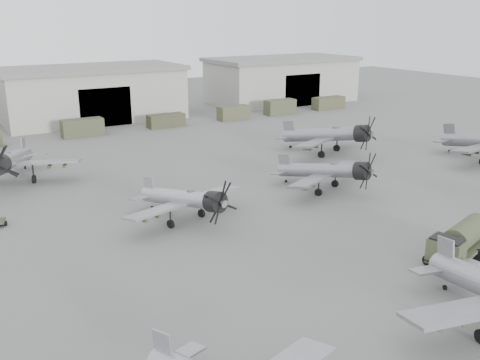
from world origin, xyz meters
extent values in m
plane|color=#555553|center=(0.00, 0.00, 0.00)|extent=(220.00, 220.00, 0.00)
cube|color=#9C9C92|center=(0.00, 62.00, 4.00)|extent=(28.00, 14.00, 8.00)
cube|color=slate|center=(0.00, 62.00, 8.35)|extent=(29.00, 14.80, 0.70)
cube|color=black|center=(0.00, 55.20, 3.00)|extent=(8.12, 0.40, 6.00)
cube|color=#9C9C92|center=(38.00, 62.00, 4.00)|extent=(28.00, 14.00, 8.00)
cube|color=slate|center=(38.00, 62.00, 8.35)|extent=(29.00, 14.80, 0.70)
cube|color=black|center=(38.00, 55.20, 3.00)|extent=(8.12, 0.40, 6.00)
cube|color=#3D432C|center=(-5.14, 50.00, 1.24)|extent=(5.82, 2.20, 2.49)
cube|color=#3A3C27|center=(7.75, 50.00, 1.01)|extent=(5.71, 2.20, 2.02)
cube|color=#474930|center=(19.88, 50.00, 1.14)|extent=(5.30, 2.20, 2.28)
cube|color=#41482F|center=(29.26, 50.00, 1.29)|extent=(5.53, 2.20, 2.58)
cube|color=#44462E|center=(40.18, 50.00, 1.12)|extent=(6.25, 2.20, 2.23)
cube|color=#96989E|center=(-16.71, -6.07, 2.11)|extent=(0.51, 1.46, 1.78)
cube|color=gray|center=(2.20, -6.34, 2.44)|extent=(0.50, 1.70, 2.06)
cylinder|color=black|center=(2.13, -6.64, 0.15)|extent=(0.19, 0.35, 0.33)
cylinder|color=#9C9EA5|center=(-7.02, 12.92, 1.98)|extent=(3.85, 9.53, 2.80)
cylinder|color=black|center=(-5.89, 8.86, 2.65)|extent=(2.02, 1.82, 1.87)
cube|color=#9C9EA5|center=(-6.88, 12.40, 1.75)|extent=(11.34, 4.92, 0.50)
cube|color=#9C9EA5|center=(-8.16, 16.99, 2.12)|extent=(0.50, 1.47, 1.79)
ellipsoid|color=#3F4C54|center=(-6.64, 11.54, 2.79)|extent=(0.81, 1.18, 0.50)
cylinder|color=black|center=(-8.47, 11.77, 0.31)|extent=(0.43, 0.76, 0.72)
cylinder|color=black|center=(-5.19, 12.69, 0.31)|extent=(0.43, 0.76, 0.72)
cylinder|color=black|center=(-8.08, 16.73, 0.13)|extent=(0.18, 0.31, 0.29)
cylinder|color=gray|center=(8.35, 13.29, 2.00)|extent=(4.90, 9.44, 2.84)
cylinder|color=black|center=(9.96, 9.34, 2.68)|extent=(2.14, 1.98, 1.89)
cube|color=gray|center=(8.55, 12.79, 1.77)|extent=(11.28, 6.14, 0.51)
cube|color=gray|center=(6.74, 17.25, 2.15)|extent=(0.67, 1.44, 1.81)
ellipsoid|color=#3F4C54|center=(8.89, 11.95, 2.82)|extent=(0.92, 1.22, 0.51)
cylinder|color=black|center=(7.02, 11.97, 0.32)|extent=(0.51, 0.77, 0.73)
cylinder|color=black|center=(10.22, 13.27, 0.32)|extent=(0.51, 0.77, 0.73)
cylinder|color=black|center=(6.84, 17.00, 0.14)|extent=(0.21, 0.31, 0.29)
cube|color=gray|center=(31.97, 17.03, 2.62)|extent=(0.28, 1.85, 2.22)
cylinder|color=black|center=(32.00, 16.70, 0.17)|extent=(0.16, 0.37, 0.36)
cylinder|color=gray|center=(-17.16, 31.91, 2.39)|extent=(5.75, 11.27, 3.38)
cube|color=gray|center=(-17.40, 31.31, 2.11)|extent=(13.46, 7.23, 0.61)
cube|color=gray|center=(-15.28, 36.64, 2.56)|extent=(0.79, 1.72, 2.16)
ellipsoid|color=#3F4C54|center=(-17.80, 30.30, 3.37)|extent=(1.08, 1.45, 0.61)
cylinder|color=black|center=(-15.57, 30.34, 0.38)|extent=(0.60, 0.92, 0.87)
cylinder|color=black|center=(-15.40, 36.34, 0.16)|extent=(0.25, 0.37, 0.35)
cylinder|color=gray|center=(18.02, 24.63, 2.38)|extent=(5.87, 11.19, 3.37)
cylinder|color=black|center=(19.96, 19.95, 3.18)|extent=(2.55, 2.36, 2.24)
cube|color=gray|center=(18.27, 24.04, 2.10)|extent=(13.37, 7.36, 0.61)
cube|color=gray|center=(16.09, 29.32, 2.55)|extent=(0.81, 1.71, 2.15)
ellipsoid|color=#3F4C54|center=(18.69, 23.04, 3.35)|extent=(1.09, 1.44, 0.60)
cylinder|color=black|center=(16.46, 23.05, 0.38)|extent=(0.61, 0.91, 0.86)
cylinder|color=black|center=(20.25, 24.62, 0.38)|extent=(0.61, 0.91, 0.86)
cylinder|color=black|center=(16.21, 29.02, 0.16)|extent=(0.25, 0.37, 0.35)
cube|color=#3B432B|center=(6.68, -4.16, 0.72)|extent=(7.11, 4.05, 0.24)
cube|color=#3B432B|center=(4.18, -4.90, 1.50)|extent=(2.11, 2.57, 1.64)
cylinder|color=#3B432B|center=(7.51, -3.91, 1.69)|extent=(4.78, 3.02, 1.84)
cube|color=black|center=(4.18, -4.90, 2.37)|extent=(1.94, 2.26, 0.14)
cylinder|color=black|center=(4.58, -5.93, 0.43)|extent=(0.52, 0.92, 0.87)
cylinder|color=black|center=(8.59, -2.43, 0.43)|extent=(0.52, 0.92, 0.87)
camera|label=1|loc=(-24.49, -25.81, 16.57)|focal=40.00mm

